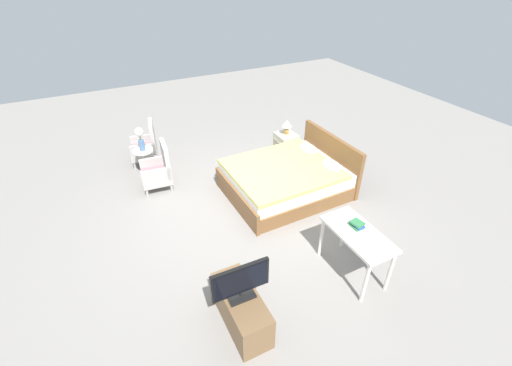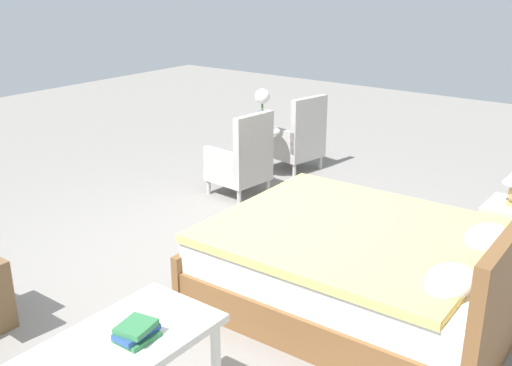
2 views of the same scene
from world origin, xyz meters
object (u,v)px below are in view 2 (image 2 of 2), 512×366
bed (367,268)px  nightstand (509,238)px  armchair_by_window_left (298,140)px  side_table (262,149)px  vanity_desk (112,366)px  armchair_by_window_right (242,162)px  book_stack (136,332)px  flower_vase (262,105)px

bed → nightstand: 1.35m
armchair_by_window_left → side_table: (0.54, -0.14, -0.01)m
nightstand → vanity_desk: 3.42m
bed → vanity_desk: bed is taller
armchair_by_window_right → bed: bearing=59.5°
armchair_by_window_left → side_table: 0.56m
nightstand → book_stack: (3.19, -0.82, 0.49)m
armchair_by_window_left → flower_vase: size_ratio=1.93×
bed → nightstand: bearing=150.7°
bed → side_table: 2.90m
armchair_by_window_left → nightstand: bearing=67.1°
book_stack → vanity_desk: bearing=-28.7°
armchair_by_window_right → side_table: 0.57m
armchair_by_window_right → side_table: (-0.56, -0.14, -0.01)m
armchair_by_window_left → armchair_by_window_right: bearing=0.0°
bed → armchair_by_window_right: (-1.25, -2.13, 0.08)m
armchair_by_window_left → flower_vase: 0.75m
vanity_desk → side_table: bearing=-152.4°
side_table → armchair_by_window_left: bearing=165.2°
book_stack → side_table: bearing=-151.1°
bed → armchair_by_window_left: bearing=-137.9°
armchair_by_window_left → nightstand: 3.03m
side_table → vanity_desk: (3.93, 2.06, 0.26)m
armchair_by_window_left → side_table: armchair_by_window_left is taller
armchair_by_window_right → side_table: size_ratio=1.57×
armchair_by_window_left → nightstand: (1.17, 2.79, -0.09)m
armchair_by_window_left → flower_vase: bearing=-14.8°
armchair_by_window_right → nightstand: bearing=88.4°
flower_vase → vanity_desk: flower_vase is taller
vanity_desk → book_stack: size_ratio=5.20×
armchair_by_window_left → armchair_by_window_right: 1.10m
armchair_by_window_right → vanity_desk: 3.88m
side_table → nightstand: 3.00m
nightstand → side_table: bearing=-102.2°
vanity_desk → nightstand: bearing=165.1°
bed → vanity_desk: (2.12, -0.21, 0.33)m
armchair_by_window_right → book_stack: 3.83m
bed → vanity_desk: 2.15m
bed → book_stack: size_ratio=10.80×
bed → side_table: (-1.81, -2.27, 0.07)m
nightstand → vanity_desk: (3.29, -0.87, 0.34)m
armchair_by_window_right → flower_vase: bearing=-165.5°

